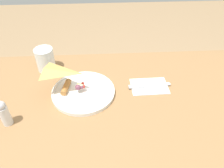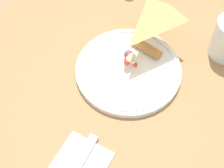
# 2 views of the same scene
# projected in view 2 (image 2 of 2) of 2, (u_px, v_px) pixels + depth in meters

# --- Properties ---
(dining_table) EXTENTS (1.29, 0.69, 0.71)m
(dining_table) POSITION_uv_depth(u_px,v_px,m) (72.00, 142.00, 0.85)
(dining_table) COLOR olive
(dining_table) RESTS_ON ground_plane
(plate_pizza) EXTENTS (0.26, 0.26, 0.05)m
(plate_pizza) POSITION_uv_depth(u_px,v_px,m) (129.00, 69.00, 0.83)
(plate_pizza) COLOR white
(plate_pizza) RESTS_ON dining_table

